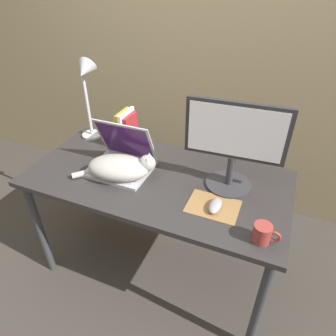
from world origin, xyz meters
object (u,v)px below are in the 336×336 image
laptop (122,160)px  computer_mouse (215,205)px  book_row (127,129)px  cat (121,167)px  desk_lamp (86,86)px  external_monitor (234,143)px  mug (263,233)px

laptop → computer_mouse: 0.58m
laptop → book_row: 0.27m
book_row → laptop: bearing=-68.2°
cat → desk_lamp: size_ratio=0.80×
external_monitor → laptop: bearing=-172.5°
book_row → mug: size_ratio=1.98×
cat → computer_mouse: 0.53m
mug → external_monitor: bearing=123.7°
external_monitor → desk_lamp: size_ratio=0.92×
book_row → desk_lamp: 0.34m
computer_mouse → mug: bearing=-26.9°
external_monitor → computer_mouse: bearing=-94.1°
computer_mouse → mug: mug is taller
external_monitor → book_row: size_ratio=2.12×
cat → external_monitor: 0.59m
cat → computer_mouse: cat is taller
laptop → mug: laptop is taller
laptop → external_monitor: bearing=7.5°
laptop → cat: laptop is taller
laptop → mug: size_ratio=2.90×
cat → mug: 0.77m
laptop → external_monitor: (0.58, 0.08, 0.20)m
book_row → mug: bearing=-28.6°
cat → computer_mouse: (0.53, -0.05, -0.04)m
computer_mouse → desk_lamp: bearing=158.8°
laptop → computer_mouse: laptop is taller
external_monitor → mug: 0.43m
cat → external_monitor: external_monitor is taller
laptop → book_row: (-0.10, 0.24, 0.06)m
cat → mug: bearing=-12.5°
laptop → computer_mouse: (0.56, -0.13, -0.03)m
book_row → mug: (0.89, -0.48, -0.07)m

